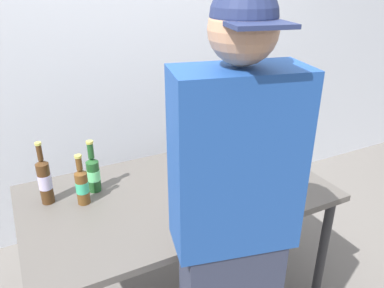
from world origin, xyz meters
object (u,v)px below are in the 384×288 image
laptop (257,155)px  beer_bottle_amber (45,180)px  beer_bottle_dark (82,185)px  beer_bottle_brown (93,173)px  coffee_mug (201,183)px  person_figure (232,234)px

laptop → beer_bottle_amber: size_ratio=1.39×
beer_bottle_dark → beer_bottle_amber: 0.18m
beer_bottle_brown → coffee_mug: beer_bottle_brown is taller
beer_bottle_amber → beer_bottle_brown: size_ratio=1.15×
beer_bottle_amber → beer_bottle_dark: bearing=-29.0°
person_figure → beer_bottle_dark: bearing=118.3°
person_figure → beer_bottle_amber: bearing=123.9°
beer_bottle_dark → coffee_mug: bearing=-17.5°
beer_bottle_brown → coffee_mug: bearing=-29.2°
beer_bottle_brown → person_figure: person_figure is taller
beer_bottle_brown → person_figure: 0.88m
person_figure → coffee_mug: bearing=73.1°
laptop → beer_bottle_dark: size_ratio=1.71×
beer_bottle_brown → coffee_mug: (0.48, -0.27, -0.05)m
person_figure → coffee_mug: (0.17, 0.55, -0.12)m
beer_bottle_dark → coffee_mug: size_ratio=2.29×
laptop → coffee_mug: laptop is taller
beer_bottle_amber → laptop: bearing=-5.8°
laptop → beer_bottle_dark: bearing=178.2°
laptop → coffee_mug: size_ratio=3.92×
coffee_mug → laptop: bearing=17.4°
beer_bottle_dark → person_figure: 0.83m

